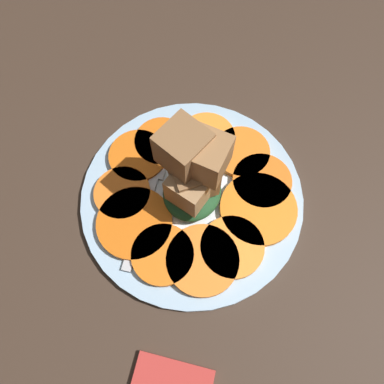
{
  "coord_description": "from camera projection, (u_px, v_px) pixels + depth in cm",
  "views": [
    {
      "loc": [
        16.93,
        4.11,
        45.78
      ],
      "look_at": [
        0.0,
        0.0,
        4.1
      ],
      "focal_mm": 35.0,
      "sensor_mm": 36.0,
      "label": 1
    }
  ],
  "objects": [
    {
      "name": "carrot_slice_1",
      "position": [
        122.0,
        193.0,
        0.46
      ],
      "size": [
        6.9,
        6.9,
        0.83
      ],
      "primitive_type": "cylinder",
      "color": "orange",
      "rests_on": "plate"
    },
    {
      "name": "carrot_slice_7",
      "position": [
        262.0,
        181.0,
        0.46
      ],
      "size": [
        7.35,
        7.35,
        0.83
      ],
      "primitive_type": "cylinder",
      "color": "orange",
      "rests_on": "plate"
    },
    {
      "name": "plate",
      "position": [
        192.0,
        197.0,
        0.47
      ],
      "size": [
        27.5,
        27.5,
        1.05
      ],
      "color": "#99B7D1",
      "rests_on": "table_slab"
    },
    {
      "name": "carrot_slice_4",
      "position": [
        202.0,
        260.0,
        0.43
      ],
      "size": [
        8.37,
        8.37,
        0.83
      ],
      "primitive_type": "cylinder",
      "color": "orange",
      "rests_on": "plate"
    },
    {
      "name": "carrot_slice_9",
      "position": [
        206.0,
        138.0,
        0.49
      ],
      "size": [
        7.4,
        7.4,
        0.83
      ],
      "primitive_type": "cylinder",
      "color": "orange",
      "rests_on": "plate"
    },
    {
      "name": "carrot_slice_6",
      "position": [
        259.0,
        207.0,
        0.45
      ],
      "size": [
        9.28,
        9.28,
        0.83
      ],
      "primitive_type": "cylinder",
      "color": "orange",
      "rests_on": "plate"
    },
    {
      "name": "fork",
      "position": [
        149.0,
        196.0,
        0.46
      ],
      "size": [
        17.98,
        2.35,
        0.4
      ],
      "rotation": [
        0.0,
        0.0,
        0.01
      ],
      "color": "#B2B2B7",
      "rests_on": "plate"
    },
    {
      "name": "center_pile",
      "position": [
        192.0,
        174.0,
        0.41
      ],
      "size": [
        8.1,
        8.09,
        11.64
      ],
      "color": "#1E4723",
      "rests_on": "plate"
    },
    {
      "name": "carrot_slice_3",
      "position": [
        163.0,
        255.0,
        0.43
      ],
      "size": [
        7.22,
        7.22,
        0.83
      ],
      "primitive_type": "cylinder",
      "color": "orange",
      "rests_on": "plate"
    },
    {
      "name": "carrot_slice_2",
      "position": [
        134.0,
        223.0,
        0.44
      ],
      "size": [
        9.0,
        9.0,
        0.83
      ],
      "primitive_type": "cylinder",
      "color": "#D45F13",
      "rests_on": "plate"
    },
    {
      "name": "carrot_slice_0",
      "position": [
        138.0,
        156.0,
        0.48
      ],
      "size": [
        7.36,
        7.36,
        0.83
      ],
      "primitive_type": "cylinder",
      "color": "#D56014",
      "rests_on": "plate"
    },
    {
      "name": "carrot_slice_10",
      "position": [
        162.0,
        142.0,
        0.49
      ],
      "size": [
        6.99,
        6.99,
        0.83
      ],
      "primitive_type": "cylinder",
      "color": "orange",
      "rests_on": "plate"
    },
    {
      "name": "carrot_slice_5",
      "position": [
        232.0,
        247.0,
        0.43
      ],
      "size": [
        7.42,
        7.42,
        0.83
      ],
      "primitive_type": "cylinder",
      "color": "orange",
      "rests_on": "plate"
    },
    {
      "name": "carrot_slice_8",
      "position": [
        242.0,
        152.0,
        0.48
      ],
      "size": [
        7.22,
        7.22,
        0.83
      ],
      "primitive_type": "cylinder",
      "color": "orange",
      "rests_on": "plate"
    },
    {
      "name": "table_slab",
      "position": [
        192.0,
        201.0,
        0.48
      ],
      "size": [
        120.0,
        120.0,
        2.0
      ],
      "primitive_type": "cube",
      "color": "#38281E",
      "rests_on": "ground"
    }
  ]
}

